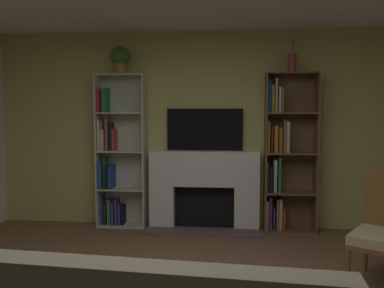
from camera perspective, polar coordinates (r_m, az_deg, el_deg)
The scene contains 7 objects.
wall_back_accent at distance 5.55m, azimuth 1.83°, elevation 2.03°, with size 5.77×0.06×2.62m, color tan.
fireplace at distance 5.49m, azimuth 1.70°, elevation -5.99°, with size 1.54×0.54×1.03m.
tv at distance 5.49m, azimuth 1.78°, elevation 2.01°, with size 1.00×0.06×0.55m, color black.
bookshelf_left at distance 5.66m, azimuth -10.32°, elevation -1.82°, with size 0.65×0.28×2.04m.
bookshelf_right at distance 5.45m, azimuth 12.50°, elevation -1.45°, with size 0.65×0.33×2.04m.
potted_plant at distance 5.60m, azimuth -9.90°, elevation 11.60°, with size 0.25×0.25×0.36m.
vase_with_flowers at distance 5.44m, azimuth 13.65°, elevation 10.95°, with size 0.10×0.10×0.43m.
Camera 1 is at (0.37, -2.58, 1.55)m, focal length 38.62 mm.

